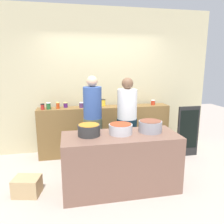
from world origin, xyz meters
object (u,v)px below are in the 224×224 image
(cooking_pot_left, at_px, (89,130))
(cooking_pot_center, at_px, (121,129))
(cooking_pot_right, at_px, (150,126))
(chalkboard_sign, at_px, (188,131))
(cook_in_cap, at_px, (127,126))
(preserve_jar_0, at_px, (43,107))
(preserve_jar_5, at_px, (103,103))
(preserve_jar_6, at_px, (128,102))
(preserve_jar_4, at_px, (81,105))
(preserve_jar_3, at_px, (66,105))
(preserve_jar_2, at_px, (58,105))
(preserve_jar_7, at_px, (153,102))
(preserve_jar_1, at_px, (48,106))
(bread_crate, at_px, (27,186))
(cook_with_tongs, at_px, (93,126))

(cooking_pot_left, height_order, cooking_pot_center, cooking_pot_left)
(cooking_pot_right, relative_size, chalkboard_sign, 0.34)
(cook_in_cap, bearing_deg, preserve_jar_0, 161.53)
(preserve_jar_5, xyz_separation_m, cooking_pot_center, (0.03, -1.41, -0.15))
(preserve_jar_0, xyz_separation_m, preserve_jar_6, (1.71, 0.09, 0.02))
(preserve_jar_4, distance_m, cooking_pot_left, 1.31)
(cooking_pot_center, bearing_deg, preserve_jar_3, 119.53)
(preserve_jar_2, height_order, preserve_jar_5, preserve_jar_5)
(preserve_jar_7, distance_m, cook_in_cap, 0.98)
(preserve_jar_5, bearing_deg, cook_in_cap, -62.93)
(preserve_jar_4, xyz_separation_m, cooking_pot_left, (0.03, -1.31, -0.13))
(cooking_pot_left, height_order, cooking_pot_right, cooking_pot_right)
(preserve_jar_1, distance_m, cooking_pot_left, 1.45)
(preserve_jar_0, bearing_deg, preserve_jar_4, 2.89)
(bread_crate, bearing_deg, preserve_jar_0, 83.36)
(preserve_jar_2, relative_size, chalkboard_sign, 0.12)
(preserve_jar_3, xyz_separation_m, preserve_jar_5, (0.77, 0.01, 0.02))
(preserve_jar_1, xyz_separation_m, preserve_jar_7, (2.15, 0.04, -0.01))
(preserve_jar_2, distance_m, preserve_jar_4, 0.45)
(preserve_jar_1, relative_size, cooking_pot_center, 0.38)
(preserve_jar_3, relative_size, preserve_jar_6, 0.72)
(preserve_jar_7, distance_m, cook_with_tongs, 1.49)
(preserve_jar_2, relative_size, cook_with_tongs, 0.07)
(preserve_jar_3, bearing_deg, preserve_jar_7, -2.25)
(preserve_jar_0, xyz_separation_m, preserve_jar_3, (0.43, 0.13, -0.00))
(cooking_pot_center, distance_m, cook_in_cap, 0.85)
(preserve_jar_6, bearing_deg, preserve_jar_4, -176.69)
(preserve_jar_3, xyz_separation_m, cooking_pot_right, (1.26, -1.40, -0.12))
(bread_crate, bearing_deg, cooking_pot_center, -1.49)
(preserve_jar_2, bearing_deg, chalkboard_sign, -10.44)
(preserve_jar_3, height_order, bread_crate, preserve_jar_3)
(preserve_jar_7, bearing_deg, preserve_jar_5, 175.72)
(cook_in_cap, height_order, bread_crate, cook_in_cap)
(preserve_jar_0, xyz_separation_m, cooking_pot_center, (1.23, -1.28, -0.14))
(preserve_jar_5, bearing_deg, preserve_jar_6, -4.89)
(cooking_pot_center, xyz_separation_m, bread_crate, (-1.37, 0.04, -0.79))
(preserve_jar_4, bearing_deg, preserve_jar_7, 0.78)
(preserve_jar_1, xyz_separation_m, preserve_jar_3, (0.32, 0.11, -0.01))
(preserve_jar_7, bearing_deg, chalkboard_sign, -39.24)
(preserve_jar_3, bearing_deg, preserve_jar_5, 0.55)
(preserve_jar_6, distance_m, cooking_pot_center, 1.46)
(preserve_jar_6, xyz_separation_m, cook_with_tongs, (-0.81, -0.58, -0.32))
(preserve_jar_4, xyz_separation_m, cooking_pot_center, (0.49, -1.31, -0.14))
(preserve_jar_2, distance_m, preserve_jar_7, 1.97)
(preserve_jar_5, relative_size, preserve_jar_7, 1.34)
(cook_with_tongs, bearing_deg, preserve_jar_2, 138.97)
(cooking_pot_right, bearing_deg, preserve_jar_2, 136.76)
(preserve_jar_3, height_order, preserve_jar_4, preserve_jar_4)
(preserve_jar_1, distance_m, preserve_jar_3, 0.34)
(preserve_jar_7, bearing_deg, preserve_jar_2, -179.81)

